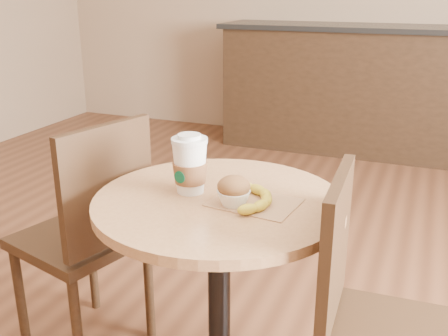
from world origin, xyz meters
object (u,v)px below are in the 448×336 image
at_px(coffee_cup, 190,167).
at_px(banana, 251,198).
at_px(chair_right, 373,322).
at_px(chair_left, 90,231).
at_px(muffin, 234,191).
at_px(cafe_table, 219,260).

height_order(coffee_cup, banana, coffee_cup).
height_order(chair_right, banana, chair_right).
distance_m(chair_left, muffin, 0.68).
bearing_deg(muffin, chair_left, 168.02).
bearing_deg(chair_left, cafe_table, 96.08).
relative_size(coffee_cup, muffin, 1.87).
height_order(muffin, banana, muffin).
bearing_deg(cafe_table, chair_left, 170.48).
bearing_deg(muffin, cafe_table, 148.61).
relative_size(chair_left, chair_right, 1.03).
relative_size(chair_right, muffin, 9.30).
xyz_separation_m(chair_right, banana, (-0.37, 0.06, 0.28)).
distance_m(chair_right, muffin, 0.51).
relative_size(cafe_table, muffin, 7.83).
bearing_deg(chair_left, muffin, 93.62).
xyz_separation_m(cafe_table, coffee_cup, (-0.10, 0.01, 0.28)).
bearing_deg(banana, muffin, -161.84).
height_order(chair_left, muffin, chair_left).
height_order(cafe_table, coffee_cup, coffee_cup).
bearing_deg(chair_right, cafe_table, 79.86).
xyz_separation_m(chair_left, banana, (0.64, -0.10, 0.27)).
bearing_deg(coffee_cup, banana, 4.14).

